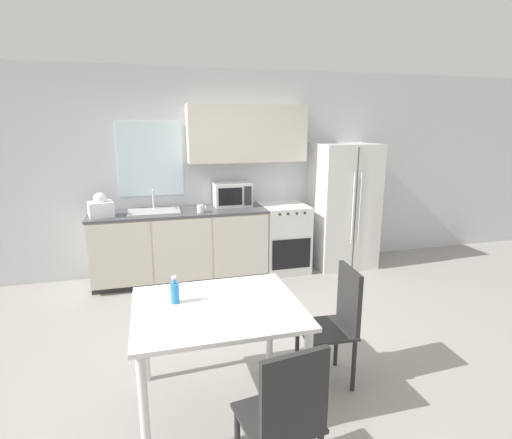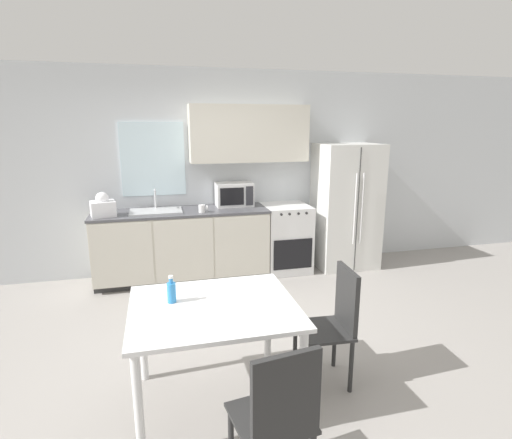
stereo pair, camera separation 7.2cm
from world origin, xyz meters
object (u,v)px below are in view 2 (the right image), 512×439
Objects in this scene: oven_range at (286,238)px; dining_table at (214,319)px; coffee_mug at (203,209)px; refrigerator at (346,206)px; dining_chair_near at (278,414)px; dining_chair_side at (336,318)px; microwave at (234,194)px; drink_bottle at (171,292)px.

oven_range is 0.81× the size of dining_table.
oven_range is at bearing 8.43° from coffee_mug.
refrigerator reaches higher than dining_table.
coffee_mug is at bearing -175.71° from refrigerator.
refrigerator is at bearing -1.20° from oven_range.
refrigerator is 1.86× the size of dining_chair_near.
dining_chair_near and dining_chair_side have the same top height.
microwave is (-1.57, 0.15, 0.21)m from refrigerator.
microwave is (-0.69, 0.13, 0.62)m from oven_range.
microwave reaches higher than dining_table.
oven_range is at bearing 55.79° from drink_bottle.
refrigerator is at bearing 50.38° from dining_chair_near.
refrigerator is at bearing -24.05° from dining_chair_side.
drink_bottle is at bearing 90.19° from dining_chair_side.
drink_bottle is at bearing -136.52° from refrigerator.
dining_chair_near is at bearing -121.11° from refrigerator.
dining_chair_side is at bearing -99.36° from oven_range.
coffee_mug is 0.58× the size of drink_bottle.
dining_table is at bearing -104.04° from microwave.
coffee_mug is at bearing -171.57° from oven_range.
coffee_mug is (-0.46, -0.30, -0.11)m from microwave.
refrigerator is 3.93m from dining_chair_near.
microwave is at bearing 9.87° from dining_chair_side.
dining_table is (-0.66, -2.65, -0.40)m from microwave.
refrigerator reaches higher than drink_bottle.
oven_range is 0.99× the size of dining_chair_near.
microwave reaches higher than oven_range.
drink_bottle is at bearing 156.25° from dining_table.
dining_chair_near is at bearing 144.33° from dining_chair_side.
refrigerator is at bearing 48.23° from dining_table.
microwave reaches higher than coffee_mug.
dining_chair_near reaches higher than oven_range.
coffee_mug reaches higher than dining_table.
dining_table is 1.23× the size of dining_chair_side.
microwave is at bearing 174.62° from refrigerator.
oven_range is at bearing 178.80° from refrigerator.
oven_range is 0.97m from refrigerator.
coffee_mug is 0.12× the size of dining_chair_near.
dining_chair_near is 4.72× the size of drink_bottle.
microwave is 0.43× the size of dining_table.
oven_range is 2.51m from dining_chair_side.
oven_range is 7.99× the size of coffee_mug.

